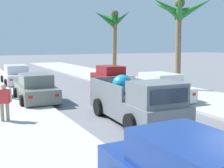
# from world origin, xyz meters

# --- Properties ---
(sidewalk_right) EXTENTS (4.93, 60.00, 0.12)m
(sidewalk_right) POSITION_xyz_m (5.26, 12.00, 0.06)
(sidewalk_right) COLOR #B2AFA8
(sidewalk_right) RESTS_ON ground
(curb_left) EXTENTS (0.16, 60.00, 0.10)m
(curb_left) POSITION_xyz_m (-4.19, 12.00, 0.05)
(curb_left) COLOR silver
(curb_left) RESTS_ON ground
(curb_right) EXTENTS (0.16, 60.00, 0.10)m
(curb_right) POSITION_xyz_m (4.19, 12.00, 0.05)
(curb_right) COLOR silver
(curb_right) RESTS_ON ground
(pickup_truck) EXTENTS (2.39, 5.29, 1.84)m
(pickup_truck) POSITION_xyz_m (-0.44, 5.17, 0.80)
(pickup_truck) COLOR slate
(pickup_truck) RESTS_ON ground
(car_right_near) EXTENTS (2.09, 4.29, 1.54)m
(car_right_near) POSITION_xyz_m (3.00, 8.27, 0.71)
(car_right_near) COLOR silver
(car_right_near) RESTS_ON ground
(car_left_mid) EXTENTS (2.12, 4.30, 1.54)m
(car_left_mid) POSITION_xyz_m (-3.12, 11.16, 0.71)
(car_left_mid) COLOR slate
(car_left_mid) RESTS_ON ground
(car_right_mid) EXTENTS (2.20, 4.33, 1.54)m
(car_right_mid) POSITION_xyz_m (3.06, 14.23, 0.71)
(car_right_mid) COLOR maroon
(car_right_mid) RESTS_ON ground
(car_left_far) EXTENTS (2.05, 4.27, 1.54)m
(car_left_far) POSITION_xyz_m (-3.04, 18.41, 0.71)
(car_left_far) COLOR silver
(car_left_far) RESTS_ON ground
(palm_tree_left_fore) EXTENTS (4.30, 3.79, 6.12)m
(palm_tree_left_fore) POSITION_xyz_m (6.09, 10.34, 5.06)
(palm_tree_left_fore) COLOR brown
(palm_tree_left_fore) RESTS_ON ground
(palm_tree_left_mid) EXTENTS (3.87, 3.63, 6.32)m
(palm_tree_left_mid) POSITION_xyz_m (6.18, 19.65, 5.13)
(palm_tree_left_mid) COLOR brown
(palm_tree_left_mid) RESTS_ON ground
(pedestrian) EXTENTS (0.57, 0.34, 1.59)m
(pedestrian) POSITION_xyz_m (-5.16, 7.34, 0.91)
(pedestrian) COLOR gray
(pedestrian) RESTS_ON ground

